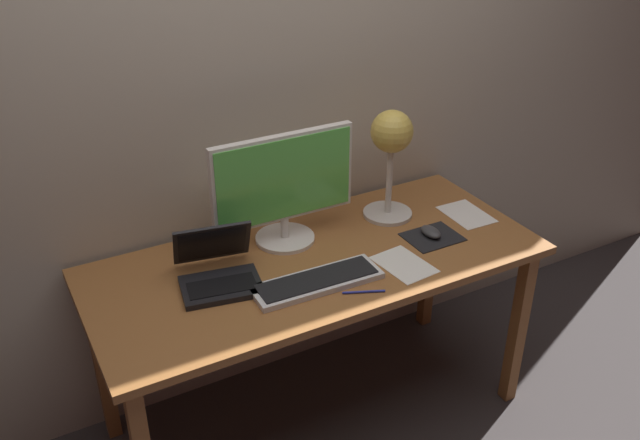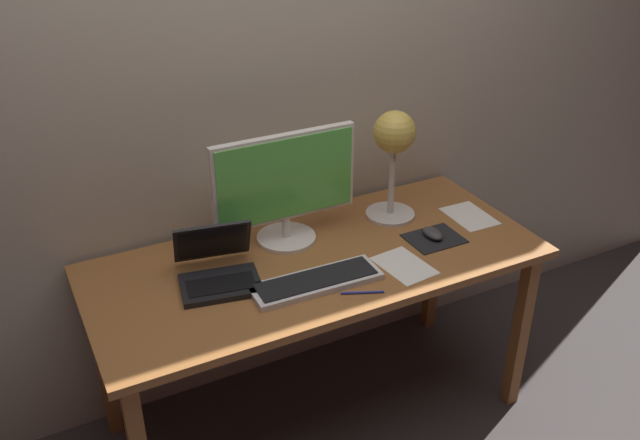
# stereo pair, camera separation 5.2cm
# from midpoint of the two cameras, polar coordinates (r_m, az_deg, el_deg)

# --- Properties ---
(ground_plane) EXTENTS (4.80, 4.80, 0.00)m
(ground_plane) POSITION_cam_midpoint_polar(r_m,az_deg,el_deg) (2.88, -0.81, -15.74)
(ground_plane) COLOR #383333
(ground_plane) RESTS_ON ground
(back_wall) EXTENTS (4.80, 0.06, 2.60)m
(back_wall) POSITION_cam_midpoint_polar(r_m,az_deg,el_deg) (2.52, -5.38, 12.07)
(back_wall) COLOR #B2A893
(back_wall) RESTS_ON ground
(desk) EXTENTS (1.60, 0.70, 0.74)m
(desk) POSITION_cam_midpoint_polar(r_m,az_deg,el_deg) (2.46, -0.91, -4.74)
(desk) COLOR #935B2D
(desk) RESTS_ON ground
(monitor) EXTENTS (0.54, 0.22, 0.41)m
(monitor) POSITION_cam_midpoint_polar(r_m,az_deg,el_deg) (2.42, -3.64, 2.90)
(monitor) COLOR silver
(monitor) RESTS_ON desk
(keyboard_main) EXTENTS (0.44, 0.15, 0.03)m
(keyboard_main) POSITION_cam_midpoint_polar(r_m,az_deg,el_deg) (2.27, -0.92, -5.11)
(keyboard_main) COLOR silver
(keyboard_main) RESTS_ON desk
(laptop) EXTENTS (0.30, 0.31, 0.18)m
(laptop) POSITION_cam_midpoint_polar(r_m,az_deg,el_deg) (2.31, -9.19, -3.75)
(laptop) COLOR black
(laptop) RESTS_ON desk
(desk_lamp) EXTENTS (0.19, 0.19, 0.43)m
(desk_lamp) POSITION_cam_midpoint_polar(r_m,az_deg,el_deg) (2.57, 5.35, 6.37)
(desk_lamp) COLOR beige
(desk_lamp) RESTS_ON desk
(mousepad) EXTENTS (0.20, 0.16, 0.00)m
(mousepad) POSITION_cam_midpoint_polar(r_m,az_deg,el_deg) (2.57, 8.72, -1.40)
(mousepad) COLOR black
(mousepad) RESTS_ON desk
(mouse) EXTENTS (0.06, 0.10, 0.03)m
(mouse) POSITION_cam_midpoint_polar(r_m,az_deg,el_deg) (2.56, 8.60, -0.98)
(mouse) COLOR #38383A
(mouse) RESTS_ON mousepad
(paper_sheet_near_mouse) EXTENTS (0.17, 0.22, 0.00)m
(paper_sheet_near_mouse) POSITION_cam_midpoint_polar(r_m,az_deg,el_deg) (2.39, 6.35, -3.68)
(paper_sheet_near_mouse) COLOR white
(paper_sheet_near_mouse) RESTS_ON desk
(paper_sheet_by_keyboard) EXTENTS (0.15, 0.21, 0.00)m
(paper_sheet_by_keyboard) POSITION_cam_midpoint_polar(r_m,az_deg,el_deg) (2.75, 11.50, 0.48)
(paper_sheet_by_keyboard) COLOR white
(paper_sheet_by_keyboard) RESTS_ON desk
(pen) EXTENTS (0.13, 0.06, 0.01)m
(pen) POSITION_cam_midpoint_polar(r_m,az_deg,el_deg) (2.24, 2.97, -5.97)
(pen) COLOR #2633A5
(pen) RESTS_ON desk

